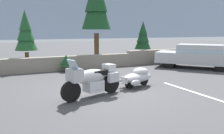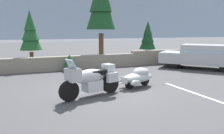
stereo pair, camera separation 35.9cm
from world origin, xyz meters
name	(u,v)px [view 1 (the left image)]	position (x,y,z in m)	size (l,w,h in m)	color
ground_plane	(105,92)	(0.00, 0.00, 0.00)	(80.00, 80.00, 0.00)	#424244
stone_guard_wall	(69,62)	(0.07, 5.40, 0.44)	(24.00, 0.56, 0.93)	gray
distant_ridgeline	(12,17)	(0.00, 95.41, 8.00)	(240.00, 80.00, 16.00)	#8C9EB7
touring_motorcycle	(92,79)	(-0.63, -0.40, 0.62)	(2.26, 1.12, 1.33)	black
car_shaped_trailer	(137,77)	(1.49, 0.21, 0.41)	(2.22, 1.09, 0.76)	black
sedan_at_right_edge	(197,55)	(7.13, 2.70, 0.77)	(4.28, 4.62, 1.41)	black
pine_tree_secondary	(143,37)	(5.67, 6.36, 1.80)	(1.15, 1.15, 2.88)	brown
pine_tree_far_right	(26,32)	(-2.08, 6.54, 2.12)	(1.26, 1.26, 3.38)	brown
pine_sapling_near	(66,61)	(-0.22, 4.79, 0.57)	(0.75, 0.75, 0.92)	brown
parking_stripe_marker	(196,93)	(2.91, -1.50, 0.00)	(0.12, 3.60, 0.01)	silver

